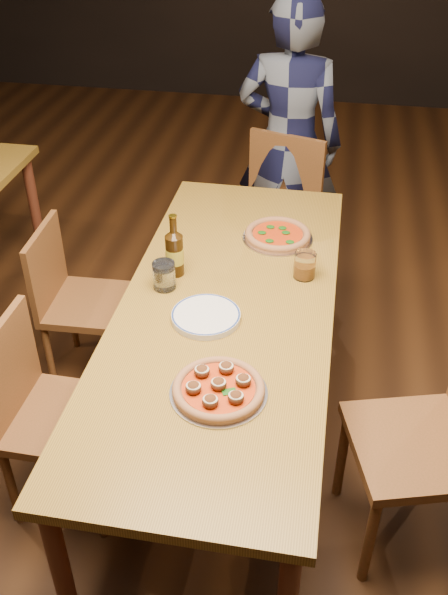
% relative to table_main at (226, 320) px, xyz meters
% --- Properties ---
extents(ground, '(9.00, 9.00, 0.00)m').
position_rel_table_main_xyz_m(ground, '(0.00, 0.00, -0.68)').
color(ground, black).
extents(table_main, '(0.80, 2.00, 0.75)m').
position_rel_table_main_xyz_m(table_main, '(0.00, 0.00, 0.00)').
color(table_main, brown).
rests_on(table_main, ground).
extents(chair_main_nw, '(0.41, 0.41, 0.86)m').
position_rel_table_main_xyz_m(chair_main_nw, '(-0.55, -0.37, -0.25)').
color(chair_main_nw, brown).
rests_on(chair_main_nw, ground).
extents(chair_main_sw, '(0.40, 0.40, 0.82)m').
position_rel_table_main_xyz_m(chair_main_sw, '(-0.71, 0.36, -0.27)').
color(chair_main_sw, brown).
rests_on(chair_main_sw, ground).
extents(chair_main_e, '(0.55, 0.55, 0.95)m').
position_rel_table_main_xyz_m(chair_main_e, '(0.73, -0.32, -0.21)').
color(chair_main_e, brown).
rests_on(chair_main_e, ground).
extents(chair_end, '(0.54, 0.54, 0.92)m').
position_rel_table_main_xyz_m(chair_end, '(0.03, 1.19, -0.22)').
color(chair_end, brown).
rests_on(chair_end, ground).
extents(pizza_meatball, '(0.31, 0.31, 0.06)m').
position_rel_table_main_xyz_m(pizza_meatball, '(0.06, -0.47, 0.09)').
color(pizza_meatball, '#B7B7BF').
rests_on(pizza_meatball, table_main).
extents(pizza_margherita, '(0.30, 0.30, 0.04)m').
position_rel_table_main_xyz_m(pizza_margherita, '(0.14, 0.52, 0.09)').
color(pizza_margherita, '#B7B7BF').
rests_on(pizza_margherita, table_main).
extents(plate_stack, '(0.25, 0.25, 0.02)m').
position_rel_table_main_xyz_m(plate_stack, '(-0.06, -0.10, 0.08)').
color(plate_stack, white).
rests_on(plate_stack, table_main).
extents(beer_bottle, '(0.07, 0.07, 0.26)m').
position_rel_table_main_xyz_m(beer_bottle, '(-0.24, 0.17, 0.16)').
color(beer_bottle, black).
rests_on(beer_bottle, table_main).
extents(water_glass, '(0.09, 0.09, 0.11)m').
position_rel_table_main_xyz_m(water_glass, '(-0.26, 0.07, 0.13)').
color(water_glass, white).
rests_on(water_glass, table_main).
extents(amber_glass, '(0.09, 0.09, 0.11)m').
position_rel_table_main_xyz_m(amber_glass, '(0.27, 0.24, 0.13)').
color(amber_glass, '#995411').
rests_on(amber_glass, table_main).
extents(diner, '(0.62, 0.44, 1.59)m').
position_rel_table_main_xyz_m(diner, '(0.09, 1.47, 0.12)').
color(diner, black).
rests_on(diner, ground).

